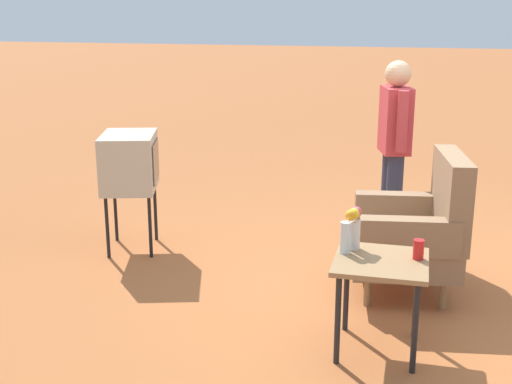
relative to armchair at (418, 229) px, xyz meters
name	(u,v)px	position (x,y,z in m)	size (l,w,h in m)	color
ground_plane	(405,285)	(-0.12, -0.07, -0.50)	(60.00, 60.00, 0.00)	#AD6033
armchair	(418,229)	(0.00, 0.00, 0.00)	(0.87, 0.89, 1.06)	#937047
side_table	(380,273)	(0.95, -0.21, 0.02)	(0.56, 0.56, 0.60)	black
tv_on_stand	(130,163)	(-0.36, -2.43, 0.28)	(0.70, 0.59, 1.03)	black
person_standing	(394,143)	(-0.96, -0.24, 0.44)	(0.55, 0.31, 1.64)	#2D3347
bottle_short_clear	(345,238)	(0.89, -0.44, 0.21)	(0.06, 0.06, 0.20)	silver
soda_can_red	(418,249)	(0.88, 0.01, 0.17)	(0.07, 0.07, 0.12)	red
flower_vase	(353,226)	(0.80, -0.40, 0.25)	(0.15, 0.10, 0.27)	silver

